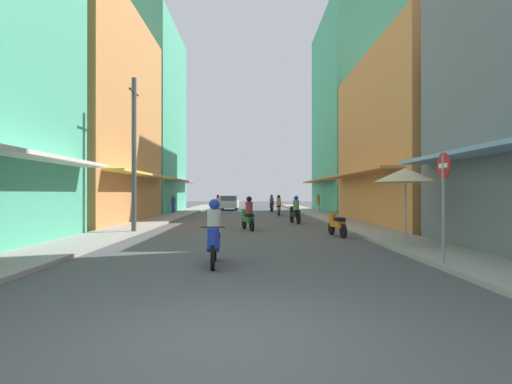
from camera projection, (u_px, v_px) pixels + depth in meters
ground_plane at (248, 219)px, 25.58m from camera, size 110.14×110.14×0.00m
sidewalk_left at (164, 218)px, 25.51m from camera, size 2.07×58.07×0.12m
sidewalk_right at (331, 218)px, 25.65m from camera, size 2.07×58.07×0.12m
building_left_mid at (87, 117)px, 23.17m from camera, size 7.05×12.44×12.55m
building_left_far at (143, 120)px, 35.27m from camera, size 7.05×10.81×16.71m
building_right_mid at (418, 140)px, 21.80m from camera, size 7.05×12.96×9.41m
building_right_far at (356, 115)px, 34.61m from camera, size 7.05×12.03×17.31m
motorbike_black at (295, 211)px, 22.14m from camera, size 0.62×1.79×1.58m
motorbike_orange at (337, 224)px, 15.51m from camera, size 0.58×1.80×0.96m
motorbike_white at (279, 206)px, 30.09m from camera, size 0.55×1.81×1.58m
motorbike_blue at (214, 235)px, 9.38m from camera, size 0.55×1.81×1.58m
motorbike_silver at (218, 205)px, 33.62m from camera, size 0.55×1.81×1.58m
motorbike_red at (272, 204)px, 35.79m from camera, size 0.58×1.80×1.58m
motorbike_green at (248, 215)px, 18.14m from camera, size 0.72×1.75×1.58m
parked_car at (229, 203)px, 39.54m from camera, size 1.85×4.14×1.45m
pedestrian_foreground at (318, 202)px, 34.03m from camera, size 0.44×0.44×1.67m
pedestrian_far at (173, 204)px, 32.03m from camera, size 0.34×0.34×1.61m
vendor_umbrella at (405, 175)px, 12.24m from camera, size 1.97×1.97×2.52m
utility_pole at (134, 154)px, 16.46m from camera, size 0.20×1.20×6.59m
street_sign_no_entry at (443, 193)px, 8.90m from camera, size 0.07×0.60×2.65m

